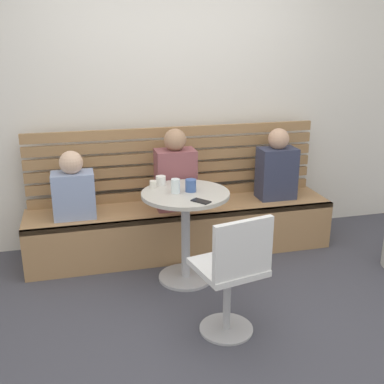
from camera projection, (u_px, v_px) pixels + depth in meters
name	position (u px, v px, depth m)	size (l,w,h in m)	color
ground	(222.00, 325.00, 3.18)	(8.00, 8.00, 0.00)	#42424C
back_wall	(170.00, 85.00, 4.23)	(5.20, 0.10, 2.90)	silver
booth_bench	(182.00, 229.00, 4.21)	(2.70, 0.52, 0.44)	#A87C51
booth_backrest	(175.00, 163.00, 4.25)	(2.65, 0.04, 0.67)	#9A7249
cafe_table	(186.00, 219.00, 3.63)	(0.68, 0.68, 0.74)	#ADADB2
white_chair	(233.00, 272.00, 2.93)	(0.48, 0.48, 0.85)	#ADADB2
person_adult	(175.00, 174.00, 4.01)	(0.34, 0.22, 0.70)	brown
person_child_left	(73.00, 189.00, 3.82)	(0.34, 0.22, 0.56)	#8C9EC6
person_child_middle	(277.00, 168.00, 4.27)	(0.34, 0.22, 0.65)	#333851
cup_espresso_small	(153.00, 184.00, 3.67)	(0.06, 0.06, 0.06)	silver
cup_mug_blue	(191.00, 185.00, 3.57)	(0.08, 0.08, 0.10)	#3D5B9E
cup_water_clear	(176.00, 186.00, 3.53)	(0.07, 0.07, 0.11)	white
cup_ceramic_white	(161.00, 180.00, 3.74)	(0.08, 0.08, 0.07)	white
phone_on_table	(201.00, 201.00, 3.36)	(0.07, 0.14, 0.01)	black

